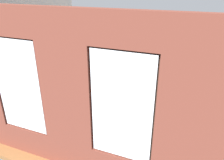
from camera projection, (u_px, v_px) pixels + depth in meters
name	position (u px, v px, depth m)	size (l,w,h in m)	color
ground_plane	(118.00, 106.00, 6.78)	(6.47, 6.01, 0.10)	brown
brick_wall_with_windows	(67.00, 99.00, 3.91)	(5.87, 0.30, 3.13)	brown
white_wall_right	(31.00, 48.00, 6.95)	(0.10, 5.01, 3.13)	silver
couch_by_window	(73.00, 129.00, 5.08)	(2.09, 0.87, 0.80)	black
couch_left	(195.00, 112.00, 5.76)	(0.93, 2.11, 0.80)	black
coffee_table	(116.00, 92.00, 6.74)	(1.30, 0.82, 0.43)	#A87547
cup_ceramic	(103.00, 88.00, 6.72)	(0.08, 0.08, 0.10)	silver
candle_jar	(129.00, 89.00, 6.69)	(0.08, 0.08, 0.10)	#B7333D
table_plant_small	(117.00, 87.00, 6.67)	(0.12, 0.12, 0.18)	#47423D
remote_gray	(113.00, 88.00, 6.85)	(0.05, 0.17, 0.02)	#59595B
media_console	(42.00, 88.00, 7.30)	(0.91, 0.42, 0.46)	black
tv_flatscreen	(40.00, 71.00, 7.05)	(1.19, 0.20, 0.80)	black
potted_plant_near_tv	(36.00, 95.00, 6.22)	(0.79, 0.74, 1.06)	#9E5638
potted_plant_foreground_right	(83.00, 56.00, 8.91)	(1.00, 0.93, 1.18)	#9E5638
potted_plant_mid_room_small	(156.00, 93.00, 6.63)	(0.38, 0.38, 0.60)	beige
potted_plant_between_couches	(136.00, 135.00, 4.51)	(0.56, 0.56, 0.86)	brown
potted_plant_corner_far_left	(203.00, 145.00, 3.85)	(0.83, 0.83, 1.26)	#47423D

